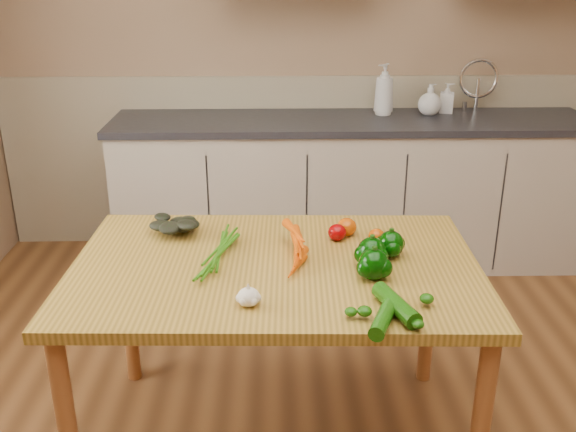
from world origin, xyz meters
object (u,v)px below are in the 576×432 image
(zucchini_a, at_px, (396,305))
(tomato_b, at_px, (347,227))
(soap_bottle_b, at_px, (447,98))
(pepper_a, at_px, (372,252))
(soap_bottle_a, at_px, (384,89))
(carrot_bunch, at_px, (271,249))
(garlic_bulb, at_px, (248,297))
(table, at_px, (276,285))
(pepper_b, at_px, (391,244))
(tomato_c, at_px, (377,236))
(tomato_a, at_px, (337,232))
(leafy_greens, at_px, (173,221))
(soap_bottle_c, at_px, (430,100))
(zucchini_b, at_px, (384,318))
(pepper_c, at_px, (374,264))

(zucchini_a, bearing_deg, tomato_b, 98.28)
(soap_bottle_b, distance_m, pepper_a, 1.98)
(pepper_a, xyz_separation_m, zucchini_a, (0.03, -0.33, -0.02))
(soap_bottle_a, xyz_separation_m, tomato_b, (-0.38, -1.53, -0.25))
(carrot_bunch, height_order, garlic_bulb, carrot_bunch)
(carrot_bunch, bearing_deg, table, -69.44)
(table, relative_size, pepper_b, 15.45)
(carrot_bunch, distance_m, pepper_b, 0.43)
(soap_bottle_b, height_order, tomato_c, soap_bottle_b)
(soap_bottle_b, relative_size, tomato_a, 2.57)
(leafy_greens, bearing_deg, tomato_b, -3.11)
(table, relative_size, soap_bottle_a, 4.83)
(leafy_greens, distance_m, tomato_c, 0.79)
(soap_bottle_c, bearing_deg, zucchini_a, 146.20)
(pepper_a, distance_m, tomato_b, 0.27)
(soap_bottle_b, xyz_separation_m, zucchini_b, (-0.74, -2.24, -0.20))
(garlic_bulb, xyz_separation_m, zucchini_b, (0.40, -0.12, -0.01))
(garlic_bulb, relative_size, zucchini_a, 0.33)
(soap_bottle_c, distance_m, carrot_bunch, 1.98)
(leafy_greens, bearing_deg, garlic_bulb, -61.39)
(table, xyz_separation_m, leafy_greens, (-0.40, 0.28, 0.14))
(garlic_bulb, distance_m, pepper_a, 0.50)
(garlic_bulb, height_order, tomato_a, tomato_a)
(carrot_bunch, xyz_separation_m, pepper_a, (0.35, -0.07, 0.02))
(tomato_c, bearing_deg, soap_bottle_c, 70.87)
(soap_bottle_c, distance_m, leafy_greens, 2.01)
(pepper_c, bearing_deg, soap_bottle_c, 72.14)
(carrot_bunch, relative_size, garlic_bulb, 3.82)
(leafy_greens, height_order, zucchini_a, leafy_greens)
(table, relative_size, tomato_c, 23.71)
(carrot_bunch, bearing_deg, soap_bottle_a, 70.27)
(tomato_c, bearing_deg, leafy_greens, 171.88)
(soap_bottle_a, bearing_deg, carrot_bunch, -61.06)
(soap_bottle_c, xyz_separation_m, zucchini_b, (-0.62, -2.19, -0.20))
(tomato_a, relative_size, tomato_b, 0.91)
(carrot_bunch, distance_m, zucchini_a, 0.55)
(soap_bottle_c, relative_size, leafy_greens, 0.88)
(carrot_bunch, bearing_deg, tomato_c, 18.66)
(tomato_a, bearing_deg, soap_bottle_a, 74.99)
(pepper_c, bearing_deg, leafy_greens, 151.03)
(soap_bottle_b, xyz_separation_m, zucchini_a, (-0.69, -2.17, -0.19))
(pepper_a, bearing_deg, tomato_a, 114.13)
(soap_bottle_c, relative_size, zucchini_b, 0.91)
(pepper_c, bearing_deg, tomato_b, 97.92)
(soap_bottle_a, bearing_deg, zucchini_b, -48.65)
(soap_bottle_b, bearing_deg, tomato_c, 173.58)
(pepper_a, height_order, tomato_b, pepper_a)
(soap_bottle_a, relative_size, soap_bottle_b, 1.68)
(zucchini_a, bearing_deg, zucchini_b, -125.47)
(soap_bottle_a, distance_m, pepper_c, 1.94)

